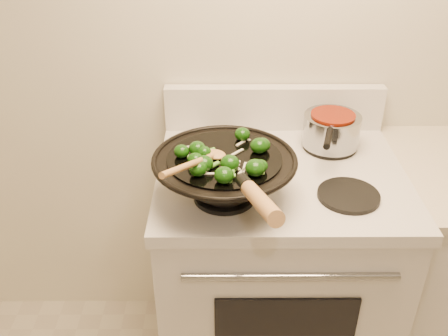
{
  "coord_description": "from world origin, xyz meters",
  "views": [
    {
      "loc": [
        -0.43,
        -0.17,
        1.75
      ],
      "look_at": [
        -0.42,
        1.01,
        1.03
      ],
      "focal_mm": 40.0,
      "sensor_mm": 36.0,
      "label": 1
    }
  ],
  "objects": [
    {
      "name": "wooden_spoon",
      "position": [
        -0.48,
        0.95,
        1.09
      ],
      "size": [
        0.17,
        0.28,
        0.1
      ],
      "color": "#AE7B44",
      "rests_on": "wok"
    },
    {
      "name": "stirfry",
      "position": [
        -0.42,
        0.99,
        1.07
      ],
      "size": [
        0.27,
        0.28,
        0.05
      ],
      "color": "#103808",
      "rests_on": "wok"
    },
    {
      "name": "wok",
      "position": [
        -0.42,
        1.01,
        1.0
      ],
      "size": [
        0.41,
        0.67,
        0.27
      ],
      "color": "black",
      "rests_on": "stove"
    },
    {
      "name": "saucepan",
      "position": [
        -0.06,
        1.32,
        0.99
      ],
      "size": [
        0.19,
        0.3,
        0.11
      ],
      "color": "gray",
      "rests_on": "stove"
    },
    {
      "name": "stove",
      "position": [
        -0.24,
        1.17,
        0.47
      ],
      "size": [
        0.78,
        0.67,
        1.08
      ],
      "color": "silver",
      "rests_on": "ground"
    }
  ]
}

